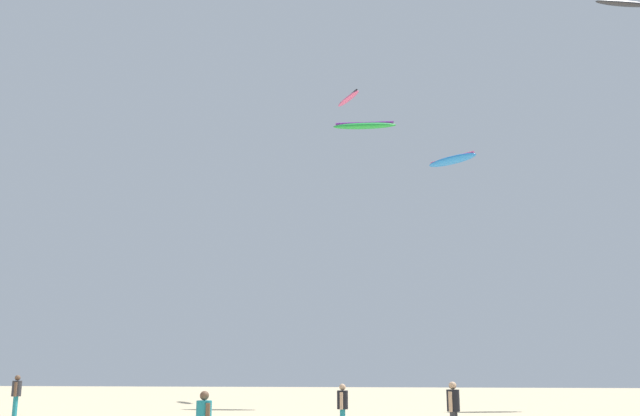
{
  "coord_description": "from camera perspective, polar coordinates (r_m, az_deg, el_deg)",
  "views": [
    {
      "loc": [
        2.88,
        -10.69,
        2.15
      ],
      "look_at": [
        0.0,
        16.57,
        8.31
      ],
      "focal_mm": 39.23,
      "sensor_mm": 36.0,
      "label": 1
    }
  ],
  "objects": [
    {
      "name": "person_left",
      "position": [
        23.21,
        1.85,
        -15.73
      ],
      "size": [
        0.35,
        0.51,
        1.56
      ],
      "rotation": [
        0.0,
        0.0,
        3.03
      ],
      "color": "teal",
      "rests_on": "ground"
    },
    {
      "name": "person_right",
      "position": [
        21.54,
        10.82,
        -15.59
      ],
      "size": [
        0.38,
        0.51,
        1.67
      ],
      "rotation": [
        0.0,
        0.0,
        2.7
      ],
      "color": "#2D2D33",
      "rests_on": "ground"
    },
    {
      "name": "kite_aloft_4",
      "position": [
        49.97,
        23.52,
        15.05
      ],
      "size": [
        3.93,
        2.01,
        0.78
      ],
      "color": "#2D2D33"
    },
    {
      "name": "kite_aloft_0",
      "position": [
        42.31,
        3.66,
        6.71
      ],
      "size": [
        3.78,
        1.14,
        0.64
      ],
      "color": "green"
    },
    {
      "name": "person_midground",
      "position": [
        33.08,
        -23.53,
        -13.63
      ],
      "size": [
        0.39,
        0.55,
        1.73
      ],
      "rotation": [
        0.0,
        0.0,
        0.31
      ],
      "color": "teal",
      "rests_on": "ground"
    },
    {
      "name": "kite_aloft_1",
      "position": [
        33.94,
        10.73,
        3.86
      ],
      "size": [
        2.55,
        2.41,
        0.35
      ],
      "color": "blue"
    },
    {
      "name": "kite_aloft_2",
      "position": [
        51.28,
        2.32,
        8.9
      ],
      "size": [
        2.31,
        3.23,
        0.71
      ],
      "color": "#E5598C"
    }
  ]
}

